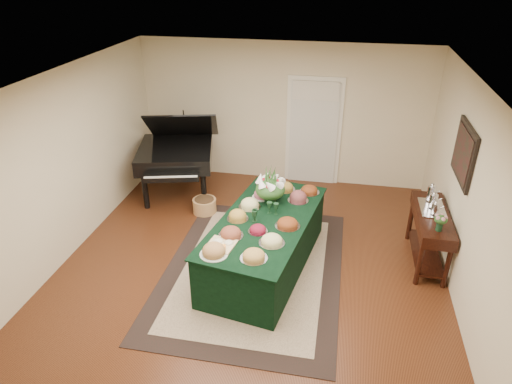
% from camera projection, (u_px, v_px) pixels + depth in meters
% --- Properties ---
extents(ground, '(6.00, 6.00, 0.00)m').
position_uv_depth(ground, '(252.00, 264.00, 6.72)').
color(ground, black).
rests_on(ground, ground).
extents(area_rug, '(2.49, 3.49, 0.01)m').
position_uv_depth(area_rug, '(253.00, 269.00, 6.60)').
color(area_rug, black).
rests_on(area_rug, ground).
extents(kitchen_doorway, '(1.05, 0.07, 2.10)m').
position_uv_depth(kitchen_doorway, '(313.00, 133.00, 8.73)').
color(kitchen_doorway, white).
rests_on(kitchen_doorway, ground).
extents(buffet_table, '(1.58, 2.65, 0.80)m').
position_uv_depth(buffet_table, '(265.00, 243.00, 6.50)').
color(buffet_table, black).
rests_on(buffet_table, ground).
extents(food_platters, '(1.33, 2.30, 0.13)m').
position_uv_depth(food_platters, '(263.00, 215.00, 6.32)').
color(food_platters, silver).
rests_on(food_platters, buffet_table).
extents(cutting_board, '(0.39, 0.39, 0.10)m').
position_uv_depth(cutting_board, '(222.00, 243.00, 5.75)').
color(cutting_board, tan).
rests_on(cutting_board, buffet_table).
extents(green_goblets, '(0.34, 0.35, 0.18)m').
position_uv_depth(green_goblets, '(264.00, 212.00, 6.32)').
color(green_goblets, black).
rests_on(green_goblets, buffet_table).
extents(floral_centerpiece, '(0.45, 0.45, 0.45)m').
position_uv_depth(floral_centerpiece, '(270.00, 186.00, 6.63)').
color(floral_centerpiece, black).
rests_on(floral_centerpiece, buffet_table).
extents(grand_piano, '(1.66, 1.84, 1.65)m').
position_uv_depth(grand_piano, '(176.00, 153.00, 8.35)').
color(grand_piano, black).
rests_on(grand_piano, ground).
extents(wicker_basket, '(0.41, 0.41, 0.26)m').
position_uv_depth(wicker_basket, '(205.00, 206.00, 8.02)').
color(wicker_basket, '#A47142').
rests_on(wicker_basket, ground).
extents(mahogany_sideboard, '(0.45, 1.37, 0.82)m').
position_uv_depth(mahogany_sideboard, '(431.00, 224.00, 6.51)').
color(mahogany_sideboard, black).
rests_on(mahogany_sideboard, ground).
extents(tea_service, '(0.34, 0.58, 0.30)m').
position_uv_depth(tea_service, '(433.00, 200.00, 6.52)').
color(tea_service, silver).
rests_on(tea_service, mahogany_sideboard).
extents(pink_bouquet, '(0.19, 0.19, 0.24)m').
position_uv_depth(pink_bouquet, '(441.00, 220.00, 5.95)').
color(pink_bouquet, black).
rests_on(pink_bouquet, mahogany_sideboard).
extents(wall_painting, '(0.05, 0.95, 0.75)m').
position_uv_depth(wall_painting, '(464.00, 153.00, 5.95)').
color(wall_painting, black).
rests_on(wall_painting, ground).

